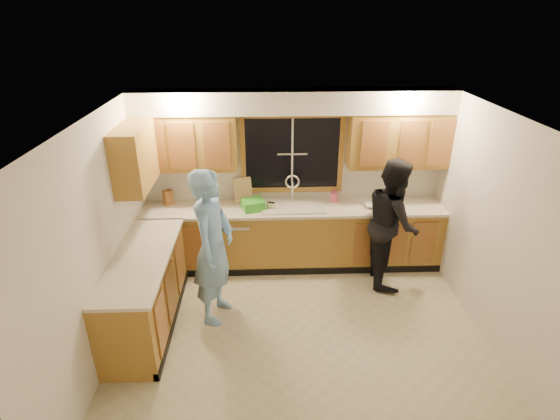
# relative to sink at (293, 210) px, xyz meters

# --- Properties ---
(floor) EXTENTS (4.20, 4.20, 0.00)m
(floor) POSITION_rel_sink_xyz_m (0.00, -1.60, -0.86)
(floor) COLOR #B9B08E
(floor) RESTS_ON ground
(ceiling) EXTENTS (4.20, 4.20, 0.00)m
(ceiling) POSITION_rel_sink_xyz_m (0.00, -1.60, 1.64)
(ceiling) COLOR silver
(wall_back) EXTENTS (4.20, 0.00, 4.20)m
(wall_back) POSITION_rel_sink_xyz_m (0.00, 0.30, 0.39)
(wall_back) COLOR silver
(wall_back) RESTS_ON ground
(wall_left) EXTENTS (0.00, 3.80, 3.80)m
(wall_left) POSITION_rel_sink_xyz_m (-2.10, -1.60, 0.39)
(wall_left) COLOR silver
(wall_left) RESTS_ON ground
(wall_right) EXTENTS (0.00, 3.80, 3.80)m
(wall_right) POSITION_rel_sink_xyz_m (2.10, -1.60, 0.39)
(wall_right) COLOR silver
(wall_right) RESTS_ON ground
(base_cabinets_back) EXTENTS (4.20, 0.60, 0.88)m
(base_cabinets_back) POSITION_rel_sink_xyz_m (0.00, -0.00, -0.42)
(base_cabinets_back) COLOR #AB7C31
(base_cabinets_back) RESTS_ON ground
(base_cabinets_left) EXTENTS (0.60, 1.90, 0.88)m
(base_cabinets_left) POSITION_rel_sink_xyz_m (-1.80, -1.25, -0.42)
(base_cabinets_left) COLOR #AB7C31
(base_cabinets_left) RESTS_ON ground
(countertop_back) EXTENTS (4.20, 0.63, 0.04)m
(countertop_back) POSITION_rel_sink_xyz_m (0.00, -0.02, 0.04)
(countertop_back) COLOR beige
(countertop_back) RESTS_ON base_cabinets_back
(countertop_left) EXTENTS (0.63, 1.90, 0.04)m
(countertop_left) POSITION_rel_sink_xyz_m (-1.79, -1.25, 0.04)
(countertop_left) COLOR beige
(countertop_left) RESTS_ON base_cabinets_left
(upper_cabinets_left) EXTENTS (1.35, 0.33, 0.75)m
(upper_cabinets_left) POSITION_rel_sink_xyz_m (-1.43, 0.13, 0.96)
(upper_cabinets_left) COLOR #AB7C31
(upper_cabinets_left) RESTS_ON wall_back
(upper_cabinets_right) EXTENTS (1.35, 0.33, 0.75)m
(upper_cabinets_right) POSITION_rel_sink_xyz_m (1.43, 0.13, 0.96)
(upper_cabinets_right) COLOR #AB7C31
(upper_cabinets_right) RESTS_ON wall_back
(upper_cabinets_return) EXTENTS (0.33, 0.90, 0.75)m
(upper_cabinets_return) POSITION_rel_sink_xyz_m (-1.94, -0.48, 0.96)
(upper_cabinets_return) COLOR #AB7C31
(upper_cabinets_return) RESTS_ON wall_left
(soffit) EXTENTS (4.20, 0.35, 0.30)m
(soffit) POSITION_rel_sink_xyz_m (0.00, 0.12, 1.49)
(soffit) COLOR white
(soffit) RESTS_ON wall_back
(window_frame) EXTENTS (1.44, 0.03, 1.14)m
(window_frame) POSITION_rel_sink_xyz_m (0.00, 0.29, 0.74)
(window_frame) COLOR black
(window_frame) RESTS_ON wall_back
(sink) EXTENTS (0.86, 0.52, 0.57)m
(sink) POSITION_rel_sink_xyz_m (0.00, 0.00, 0.00)
(sink) COLOR silver
(sink) RESTS_ON countertop_back
(dishwasher) EXTENTS (0.60, 0.56, 0.82)m
(dishwasher) POSITION_rel_sink_xyz_m (-0.85, -0.01, -0.45)
(dishwasher) COLOR silver
(dishwasher) RESTS_ON floor
(stove) EXTENTS (0.58, 0.75, 0.90)m
(stove) POSITION_rel_sink_xyz_m (-1.80, -1.82, -0.41)
(stove) COLOR silver
(stove) RESTS_ON floor
(man) EXTENTS (0.62, 0.79, 1.90)m
(man) POSITION_rel_sink_xyz_m (-0.99, -1.14, 0.08)
(man) COLOR #7CB0EA
(man) RESTS_ON floor
(woman) EXTENTS (0.73, 0.90, 1.75)m
(woman) POSITION_rel_sink_xyz_m (1.28, -0.45, 0.01)
(woman) COLOR black
(woman) RESTS_ON floor
(knife_block) EXTENTS (0.15, 0.15, 0.21)m
(knife_block) POSITION_rel_sink_xyz_m (-1.75, 0.15, 0.16)
(knife_block) COLOR #9D612B
(knife_block) RESTS_ON countertop_back
(cutting_board) EXTENTS (0.28, 0.18, 0.35)m
(cutting_board) POSITION_rel_sink_xyz_m (-0.70, 0.22, 0.23)
(cutting_board) COLOR tan
(cutting_board) RESTS_ON countertop_back
(dish_crate) EXTENTS (0.35, 0.34, 0.13)m
(dish_crate) POSITION_rel_sink_xyz_m (-0.56, -0.05, 0.12)
(dish_crate) COLOR green
(dish_crate) RESTS_ON countertop_back
(soap_bottle) EXTENTS (0.11, 0.11, 0.20)m
(soap_bottle) POSITION_rel_sink_xyz_m (0.60, 0.16, 0.16)
(soap_bottle) COLOR #F45C86
(soap_bottle) RESTS_ON countertop_back
(bowl) EXTENTS (0.21, 0.21, 0.05)m
(bowl) POSITION_rel_sink_xyz_m (1.10, -0.05, 0.08)
(bowl) COLOR silver
(bowl) RESTS_ON countertop_back
(can_left) EXTENTS (0.08, 0.08, 0.11)m
(can_left) POSITION_rel_sink_xyz_m (-0.33, -0.08, 0.11)
(can_left) COLOR #B5AC8B
(can_left) RESTS_ON countertop_back
(can_right) EXTENTS (0.08, 0.08, 0.11)m
(can_right) POSITION_rel_sink_xyz_m (-0.28, -0.10, 0.11)
(can_right) COLOR #B5AC8B
(can_right) RESTS_ON countertop_back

